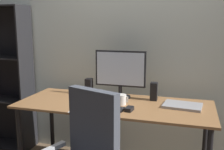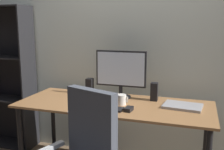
{
  "view_description": "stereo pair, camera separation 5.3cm",
  "coord_description": "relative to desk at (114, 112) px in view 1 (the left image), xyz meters",
  "views": [
    {
      "loc": [
        0.65,
        -2.23,
        1.44
      ],
      "look_at": [
        -0.02,
        -0.01,
        1.0
      ],
      "focal_mm": 42.92,
      "sensor_mm": 36.0,
      "label": 1
    },
    {
      "loc": [
        0.7,
        -2.21,
        1.44
      ],
      "look_at": [
        -0.02,
        -0.01,
        1.0
      ],
      "focal_mm": 42.92,
      "sensor_mm": 36.0,
      "label": 2
    }
  ],
  "objects": [
    {
      "name": "back_wall",
      "position": [
        0.0,
        0.52,
        0.64
      ],
      "size": [
        6.4,
        0.1,
        2.6
      ],
      "primitive_type": "cube",
      "color": "beige",
      "rests_on": "ground"
    },
    {
      "name": "desk",
      "position": [
        0.0,
        0.0,
        0.0
      ],
      "size": [
        1.74,
        0.7,
        0.74
      ],
      "color": "olive",
      "rests_on": "ground"
    },
    {
      "name": "monitor",
      "position": [
        0.0,
        0.21,
        0.34
      ],
      "size": [
        0.49,
        0.2,
        0.46
      ],
      "color": "black",
      "rests_on": "desk"
    },
    {
      "name": "keyboard",
      "position": [
        -0.01,
        -0.18,
        0.09
      ],
      "size": [
        0.29,
        0.12,
        0.02
      ],
      "primitive_type": "cube",
      "rotation": [
        0.0,
        0.0,
        -0.04
      ],
      "color": "black",
      "rests_on": "desk"
    },
    {
      "name": "mouse",
      "position": [
        0.18,
        -0.17,
        0.09
      ],
      "size": [
        0.07,
        0.1,
        0.03
      ],
      "primitive_type": "cube",
      "rotation": [
        0.0,
        0.0,
        -0.11
      ],
      "color": "black",
      "rests_on": "desk"
    },
    {
      "name": "coffee_mug",
      "position": [
        0.07,
        -0.02,
        0.12
      ],
      "size": [
        0.1,
        0.09,
        0.09
      ],
      "color": "white",
      "rests_on": "desk"
    },
    {
      "name": "laptop",
      "position": [
        0.6,
        0.07,
        0.09
      ],
      "size": [
        0.34,
        0.26,
        0.02
      ],
      "primitive_type": "cube",
      "rotation": [
        0.0,
        0.0,
        -0.11
      ],
      "color": "#99999E",
      "rests_on": "desk"
    },
    {
      "name": "speaker_left",
      "position": [
        -0.32,
        0.2,
        0.16
      ],
      "size": [
        0.06,
        0.07,
        0.17
      ],
      "primitive_type": "cube",
      "color": "black",
      "rests_on": "desk"
    },
    {
      "name": "speaker_right",
      "position": [
        0.33,
        0.2,
        0.16
      ],
      "size": [
        0.06,
        0.07,
        0.17
      ],
      "primitive_type": "cube",
      "color": "black",
      "rests_on": "desk"
    },
    {
      "name": "paper_sheet",
      "position": [
        -0.2,
        -0.2,
        0.08
      ],
      "size": [
        0.25,
        0.32,
        0.0
      ],
      "primitive_type": "cube",
      "rotation": [
        0.0,
        0.0,
        0.13
      ],
      "color": "white",
      "rests_on": "desk"
    },
    {
      "name": "bookshelf",
      "position": [
        -1.52,
        0.35,
        0.15
      ],
      "size": [
        0.76,
        0.28,
        1.64
      ],
      "color": "black",
      "rests_on": "ground"
    }
  ]
}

